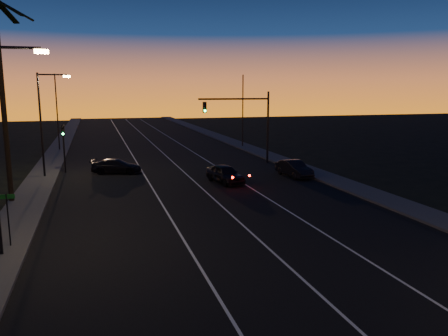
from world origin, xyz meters
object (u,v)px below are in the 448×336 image
object	(u,v)px
lead_car	(225,174)
right_car	(294,169)
signal_mast	(245,115)
cross_car	(117,166)

from	to	relation	value
lead_car	right_car	xyz separation A→B (m)	(6.25, 0.78, -0.03)
signal_mast	lead_car	distance (m)	10.06
lead_car	right_car	bearing A→B (deg)	7.11
lead_car	signal_mast	bearing A→B (deg)	61.16
signal_mast	right_car	bearing A→B (deg)	-76.04
lead_car	cross_car	xyz separation A→B (m)	(-7.90, 6.44, -0.08)
lead_car	right_car	distance (m)	6.30
lead_car	right_car	world-z (taller)	lead_car
right_car	cross_car	size ratio (longest dim) A/B	0.91
signal_mast	right_car	world-z (taller)	signal_mast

